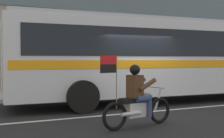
% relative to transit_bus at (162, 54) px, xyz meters
% --- Properties ---
extents(ground_plane, '(60.00, 60.00, 0.00)m').
position_rel_transit_bus_xyz_m(ground_plane, '(-1.66, -1.19, -1.88)').
color(ground_plane, black).
extents(sidewalk_curb, '(28.00, 3.80, 0.15)m').
position_rel_transit_bus_xyz_m(sidewalk_curb, '(-1.66, 3.91, -1.81)').
color(sidewalk_curb, '#B7B2A8').
rests_on(sidewalk_curb, ground_plane).
extents(lane_center_stripe, '(26.60, 0.14, 0.01)m').
position_rel_transit_bus_xyz_m(lane_center_stripe, '(-1.66, -1.79, -1.88)').
color(lane_center_stripe, silver).
rests_on(lane_center_stripe, ground_plane).
extents(transit_bus, '(12.08, 3.05, 3.22)m').
position_rel_transit_bus_xyz_m(transit_bus, '(0.00, 0.00, 0.00)').
color(transit_bus, silver).
rests_on(transit_bus, ground_plane).
extents(motorcycle_with_rider, '(2.17, 0.73, 1.78)m').
position_rel_transit_bus_xyz_m(motorcycle_with_rider, '(-3.06, -3.50, -1.22)').
color(motorcycle_with_rider, black).
rests_on(motorcycle_with_rider, ground_plane).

